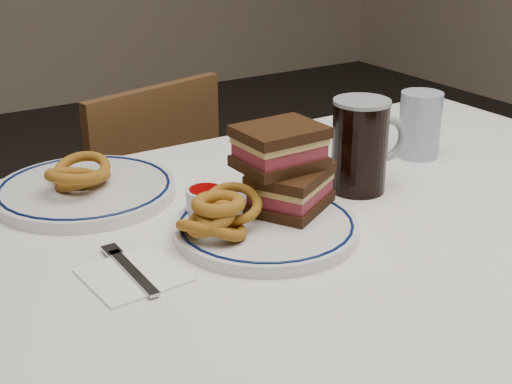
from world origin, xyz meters
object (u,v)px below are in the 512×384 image
beer_mug (361,145)px  reuben_sandwich (285,168)px  far_plate (85,190)px  main_plate (266,227)px  chair_far (135,224)px

beer_mug → reuben_sandwich: bearing=-171.0°
reuben_sandwich → far_plate: bearing=133.4°
main_plate → beer_mug: 0.24m
reuben_sandwich → beer_mug: 0.17m
reuben_sandwich → beer_mug: beer_mug is taller
chair_far → main_plate: chair_far is taller
beer_mug → chair_far: bearing=100.6°
beer_mug → far_plate: 0.46m
beer_mug → far_plate: size_ratio=0.53×
main_plate → beer_mug: size_ratio=1.74×
chair_far → reuben_sandwich: (-0.04, -0.72, 0.39)m
main_plate → reuben_sandwich: bearing=30.8°
beer_mug → far_plate: (-0.40, 0.22, -0.07)m
main_plate → reuben_sandwich: reuben_sandwich is taller
chair_far → far_plate: 0.63m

